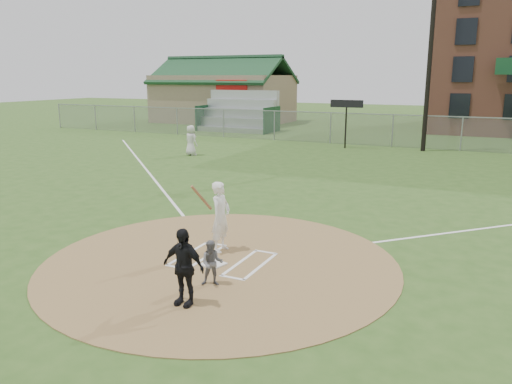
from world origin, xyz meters
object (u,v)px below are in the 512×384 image
at_px(home_plate, 213,264).
at_px(ondeck_player, 191,140).
at_px(catcher, 212,263).
at_px(batter_at_plate, 221,216).
at_px(umpire, 183,267).

xyz_separation_m(home_plate, ondeck_player, (-9.48, 14.00, 0.80)).
relative_size(home_plate, catcher, 0.49).
bearing_deg(home_plate, catcher, -60.86).
distance_m(ondeck_player, batter_at_plate, 15.96).
height_order(home_plate, umpire, umpire).
distance_m(umpire, ondeck_player, 18.90).
xyz_separation_m(home_plate, catcher, (0.56, -1.01, 0.47)).
bearing_deg(batter_at_plate, umpire, -74.16).
bearing_deg(catcher, umpire, -116.81).
bearing_deg(ondeck_player, umpire, 139.64).
bearing_deg(umpire, batter_at_plate, 107.23).
xyz_separation_m(home_plate, umpire, (0.53, -2.02, 0.75)).
xyz_separation_m(home_plate, batter_at_plate, (-0.31, 0.94, 0.88)).
bearing_deg(batter_at_plate, catcher, -65.79).
xyz_separation_m(catcher, batter_at_plate, (-0.88, 1.95, 0.40)).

